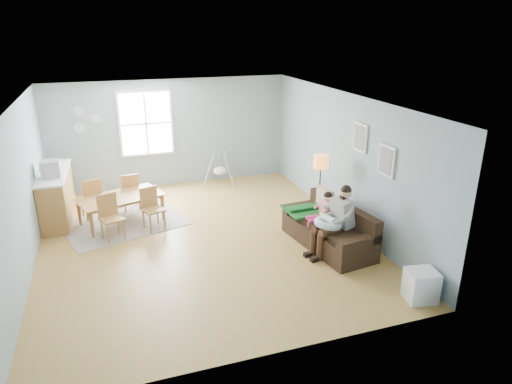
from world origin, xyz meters
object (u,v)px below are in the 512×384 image
object	(u,v)px
chair_nw	(92,196)
monitor	(50,169)
chair_sw	(110,214)
counter	(57,195)
baby_swing	(220,170)
dining_table	(122,210)
sofa	(330,231)
chair_ne	(130,190)
floor_lamp	(321,168)
storage_cube	(420,285)
father	(335,219)
chair_se	(151,206)
toddler	(323,209)

from	to	relation	value
chair_nw	monitor	distance (m)	1.01
chair_sw	counter	size ratio (longest dim) A/B	0.47
baby_swing	dining_table	bearing A→B (deg)	-145.39
sofa	chair_ne	size ratio (longest dim) A/B	2.41
chair_ne	counter	world-z (taller)	counter
chair_nw	floor_lamp	bearing A→B (deg)	-21.71
chair_nw	baby_swing	bearing A→B (deg)	23.09
floor_lamp	storage_cube	bearing A→B (deg)	-85.80
floor_lamp	counter	bearing A→B (deg)	158.83
father	chair_sw	size ratio (longest dim) A/B	1.42
chair_ne	chair_sw	bearing A→B (deg)	-109.08
father	chair_se	world-z (taller)	father
dining_table	counter	distance (m)	1.46
baby_swing	storage_cube	bearing A→B (deg)	-75.92
chair_se	baby_swing	size ratio (longest dim) A/B	0.81
sofa	floor_lamp	xyz separation A→B (m)	(0.22, 0.97, 0.95)
father	dining_table	distance (m)	4.45
sofa	chair_sw	xyz separation A→B (m)	(-3.91, 1.64, 0.22)
storage_cube	dining_table	distance (m)	6.02
dining_table	monitor	world-z (taller)	monitor
father	baby_swing	xyz separation A→B (m)	(-1.02, 4.39, -0.31)
chair_sw	sofa	bearing A→B (deg)	-22.70
chair_ne	baby_swing	bearing A→B (deg)	25.02
chair_sw	counter	bearing A→B (deg)	127.81
floor_lamp	chair_nw	distance (m)	4.86
sofa	counter	size ratio (longest dim) A/B	1.08
counter	sofa	bearing A→B (deg)	-30.98
chair_sw	chair_se	distance (m)	0.85
toddler	chair_ne	distance (m)	4.38
sofa	chair_sw	size ratio (longest dim) A/B	2.32
storage_cube	baby_swing	distance (m)	6.36
monitor	storage_cube	bearing A→B (deg)	-41.03
father	chair_sw	bearing A→B (deg)	153.17
toddler	storage_cube	size ratio (longest dim) A/B	1.65
counter	monitor	world-z (taller)	monitor
sofa	baby_swing	size ratio (longest dim) A/B	1.96
monitor	chair_sw	bearing A→B (deg)	-43.28
toddler	chair_sw	bearing A→B (deg)	159.01
chair_sw	monitor	size ratio (longest dim) A/B	2.47
baby_swing	father	bearing A→B (deg)	-76.94
chair_nw	chair_se	bearing A→B (deg)	-37.21
dining_table	chair_sw	world-z (taller)	chair_sw
sofa	dining_table	world-z (taller)	sofa
storage_cube	monitor	xyz separation A→B (m)	(-5.39, 4.69, 0.99)
chair_sw	chair_se	world-z (taller)	chair_sw
toddler	chair_ne	size ratio (longest dim) A/B	0.95
monitor	baby_swing	distance (m)	4.20
dining_table	storage_cube	bearing A→B (deg)	-65.57
father	monitor	size ratio (longest dim) A/B	3.52
chair_se	sofa	bearing A→B (deg)	-31.21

